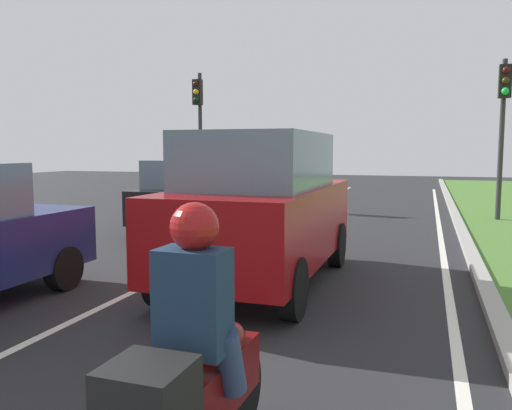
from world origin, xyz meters
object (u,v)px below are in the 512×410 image
at_px(car_hatchback_far, 188,195).
at_px(car_suv_ahead, 262,208).
at_px(motorcycle, 193,405).
at_px(rider_person, 195,298).
at_px(traffic_light_near_right, 503,111).
at_px(traffic_light_overhead_left, 199,116).

bearing_deg(car_hatchback_far, car_suv_ahead, -54.88).
bearing_deg(motorcycle, car_suv_ahead, 104.24).
bearing_deg(car_suv_ahead, rider_person, -76.60).
distance_m(car_suv_ahead, motorcycle, 4.97).
xyz_separation_m(car_suv_ahead, traffic_light_near_right, (4.29, 8.59, 1.93)).
relative_size(car_suv_ahead, rider_person, 3.87).
height_order(rider_person, traffic_light_overhead_left, traffic_light_overhead_left).
xyz_separation_m(car_suv_ahead, motorcycle, (1.11, -4.81, -0.60)).
relative_size(car_suv_ahead, traffic_light_near_right, 1.00).
bearing_deg(motorcycle, car_hatchback_far, 116.98).
distance_m(rider_person, traffic_light_near_right, 13.86).
bearing_deg(motorcycle, traffic_light_near_right, 77.91).
bearing_deg(car_suv_ahead, traffic_light_near_right, 63.73).
bearing_deg(traffic_light_overhead_left, motorcycle, -65.78).
relative_size(car_hatchback_far, traffic_light_near_right, 0.83).
bearing_deg(car_suv_ahead, traffic_light_overhead_left, 119.21).
relative_size(car_suv_ahead, motorcycle, 2.37).
height_order(car_hatchback_far, traffic_light_near_right, traffic_light_near_right).
relative_size(rider_person, traffic_light_overhead_left, 0.24).
xyz_separation_m(car_hatchback_far, rider_person, (4.51, -9.30, 0.31)).
height_order(motorcycle, traffic_light_overhead_left, traffic_light_overhead_left).
height_order(car_suv_ahead, traffic_light_overhead_left, traffic_light_overhead_left).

